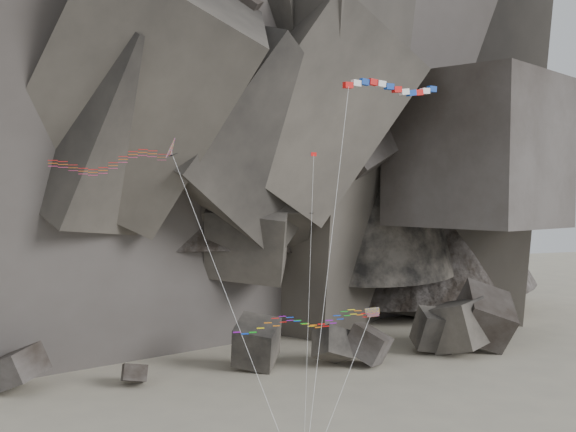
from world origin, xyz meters
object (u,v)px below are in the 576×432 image
object	(u,v)px
parafoil_kite	(300,321)
pennant_kite	(310,247)
delta_kite	(104,162)
banner_kite	(391,90)

from	to	relation	value
parafoil_kite	pennant_kite	bearing A→B (deg)	23.26
pennant_kite	delta_kite	bearing A→B (deg)	146.11
banner_kite	pennant_kite	xyz separation A→B (m)	(-8.92, -5.16, -12.70)
banner_kite	parafoil_kite	distance (m)	21.41
delta_kite	banner_kite	world-z (taller)	banner_kite
pennant_kite	banner_kite	bearing A→B (deg)	20.64
parafoil_kite	pennant_kite	distance (m)	5.68
delta_kite	pennant_kite	world-z (taller)	delta_kite
banner_kite	parafoil_kite	size ratio (longest dim) A/B	2.52
parafoil_kite	pennant_kite	world-z (taller)	pennant_kite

